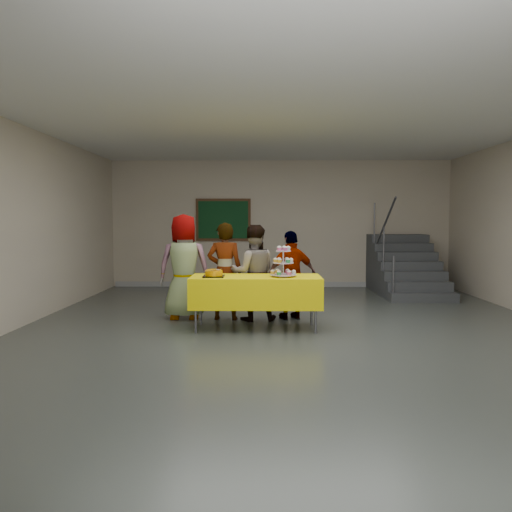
# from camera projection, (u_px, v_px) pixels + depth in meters

# --- Properties ---
(room_shell) EXTENTS (10.00, 10.04, 3.02)m
(room_shell) POSITION_uv_depth(u_px,v_px,m) (293.00, 180.00, 6.83)
(room_shell) COLOR #4C514C
(room_shell) RESTS_ON ground
(bake_table) EXTENTS (1.88, 0.78, 0.77)m
(bake_table) POSITION_uv_depth(u_px,v_px,m) (256.00, 291.00, 7.24)
(bake_table) COLOR #595960
(bake_table) RESTS_ON ground
(cupcake_stand) EXTENTS (0.38, 0.38, 0.44)m
(cupcake_stand) POSITION_uv_depth(u_px,v_px,m) (283.00, 264.00, 7.14)
(cupcake_stand) COLOR silver
(cupcake_stand) RESTS_ON bake_table
(bear_cake) EXTENTS (0.32, 0.36, 0.12)m
(bear_cake) POSITION_uv_depth(u_px,v_px,m) (214.00, 273.00, 7.14)
(bear_cake) COLOR black
(bear_cake) RESTS_ON bake_table
(schoolchild_a) EXTENTS (0.84, 0.57, 1.68)m
(schoolchild_a) POSITION_uv_depth(u_px,v_px,m) (184.00, 267.00, 7.97)
(schoolchild_a) COLOR slate
(schoolchild_a) RESTS_ON ground
(schoolchild_b) EXTENTS (0.58, 0.40, 1.55)m
(schoolchild_b) POSITION_uv_depth(u_px,v_px,m) (225.00, 271.00, 7.91)
(schoolchild_b) COLOR slate
(schoolchild_b) RESTS_ON ground
(schoolchild_c) EXTENTS (0.79, 0.65, 1.51)m
(schoolchild_c) POSITION_uv_depth(u_px,v_px,m) (253.00, 273.00, 7.85)
(schoolchild_c) COLOR slate
(schoolchild_c) RESTS_ON ground
(schoolchild_d) EXTENTS (0.90, 0.60, 1.41)m
(schoolchild_d) POSITION_uv_depth(u_px,v_px,m) (292.00, 275.00, 7.94)
(schoolchild_d) COLOR slate
(schoolchild_d) RESTS_ON ground
(staircase) EXTENTS (1.30, 2.40, 2.04)m
(staircase) POSITION_uv_depth(u_px,v_px,m) (403.00, 270.00, 11.01)
(staircase) COLOR #424447
(staircase) RESTS_ON ground
(noticeboard) EXTENTS (1.30, 0.05, 1.00)m
(noticeboard) POSITION_uv_depth(u_px,v_px,m) (223.00, 220.00, 11.82)
(noticeboard) COLOR #472B16
(noticeboard) RESTS_ON ground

